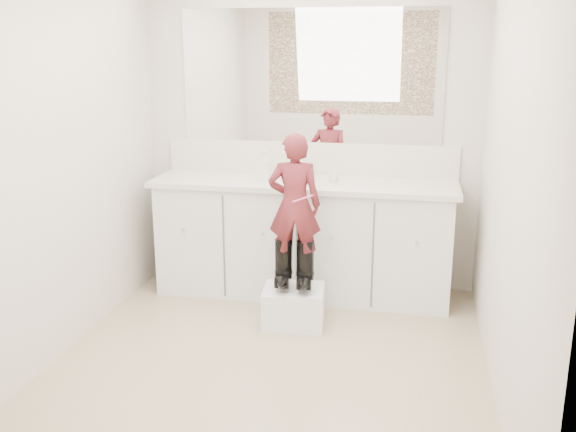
# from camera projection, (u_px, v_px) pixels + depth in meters

# --- Properties ---
(floor) EXTENTS (3.00, 3.00, 0.00)m
(floor) POSITION_uv_depth(u_px,v_px,m) (268.00, 366.00, 3.86)
(floor) COLOR #8F715E
(floor) RESTS_ON ground
(wall_back) EXTENTS (2.60, 0.00, 2.60)m
(wall_back) POSITION_uv_depth(u_px,v_px,m) (310.00, 134.00, 4.97)
(wall_back) COLOR beige
(wall_back) RESTS_ON floor
(wall_front) EXTENTS (2.60, 0.00, 2.60)m
(wall_front) POSITION_uv_depth(u_px,v_px,m) (163.00, 256.00, 2.13)
(wall_front) COLOR beige
(wall_front) RESTS_ON floor
(wall_left) EXTENTS (0.00, 3.00, 3.00)m
(wall_left) POSITION_uv_depth(u_px,v_px,m) (52.00, 163.00, 3.80)
(wall_left) COLOR beige
(wall_left) RESTS_ON floor
(wall_right) EXTENTS (0.00, 3.00, 3.00)m
(wall_right) POSITION_uv_depth(u_px,v_px,m) (511.00, 180.00, 3.31)
(wall_right) COLOR beige
(wall_right) RESTS_ON floor
(vanity_cabinet) EXTENTS (2.20, 0.55, 0.85)m
(vanity_cabinet) POSITION_uv_depth(u_px,v_px,m) (303.00, 240.00, 4.91)
(vanity_cabinet) COLOR silver
(vanity_cabinet) RESTS_ON floor
(countertop) EXTENTS (2.28, 0.58, 0.04)m
(countertop) POSITION_uv_depth(u_px,v_px,m) (303.00, 184.00, 4.78)
(countertop) COLOR beige
(countertop) RESTS_ON vanity_cabinet
(backsplash) EXTENTS (2.28, 0.03, 0.25)m
(backsplash) POSITION_uv_depth(u_px,v_px,m) (310.00, 158.00, 5.01)
(backsplash) COLOR beige
(backsplash) RESTS_ON countertop
(mirror) EXTENTS (2.00, 0.02, 1.00)m
(mirror) POSITION_uv_depth(u_px,v_px,m) (310.00, 77.00, 4.85)
(mirror) COLOR white
(mirror) RESTS_ON wall_back
(dot_panel) EXTENTS (2.00, 0.01, 1.20)m
(dot_panel) POSITION_uv_depth(u_px,v_px,m) (157.00, 120.00, 2.02)
(dot_panel) COLOR #472819
(dot_panel) RESTS_ON wall_front
(faucet) EXTENTS (0.08, 0.08, 0.10)m
(faucet) POSITION_uv_depth(u_px,v_px,m) (307.00, 170.00, 4.92)
(faucet) COLOR silver
(faucet) RESTS_ON countertop
(cup) EXTENTS (0.09, 0.09, 0.08)m
(cup) POSITION_uv_depth(u_px,v_px,m) (333.00, 176.00, 4.76)
(cup) COLOR beige
(cup) RESTS_ON countertop
(soap_bottle) EXTENTS (0.11, 0.11, 0.22)m
(soap_bottle) POSITION_uv_depth(u_px,v_px,m) (264.00, 165.00, 4.82)
(soap_bottle) COLOR silver
(soap_bottle) RESTS_ON countertop
(step_stool) EXTENTS (0.44, 0.38, 0.26)m
(step_stool) POSITION_uv_depth(u_px,v_px,m) (294.00, 306.00, 4.42)
(step_stool) COLOR white
(step_stool) RESTS_ON floor
(boot_left) EXTENTS (0.15, 0.24, 0.34)m
(boot_left) POSITION_uv_depth(u_px,v_px,m) (284.00, 263.00, 4.37)
(boot_left) COLOR black
(boot_left) RESTS_ON step_stool
(boot_right) EXTENTS (0.15, 0.24, 0.34)m
(boot_right) POSITION_uv_depth(u_px,v_px,m) (305.00, 265.00, 4.34)
(boot_right) COLOR black
(boot_right) RESTS_ON step_stool
(toddler) EXTENTS (0.37, 0.27, 0.97)m
(toddler) POSITION_uv_depth(u_px,v_px,m) (294.00, 205.00, 4.25)
(toddler) COLOR #A2323D
(toddler) RESTS_ON step_stool
(toothbrush) EXTENTS (0.14, 0.03, 0.06)m
(toothbrush) POSITION_uv_depth(u_px,v_px,m) (303.00, 199.00, 4.14)
(toothbrush) COLOR #E1578A
(toothbrush) RESTS_ON toddler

